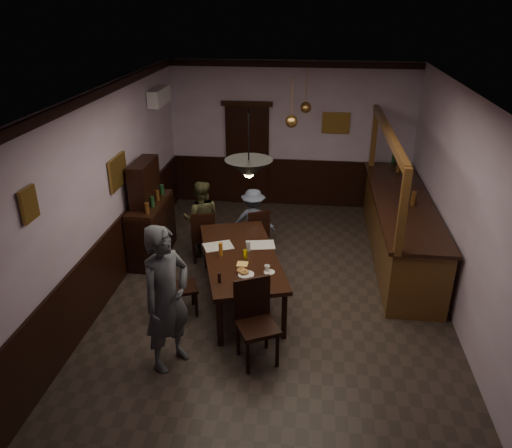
# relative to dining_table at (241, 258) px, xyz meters

# --- Properties ---
(room) EXTENTS (5.01, 8.01, 3.01)m
(room) POSITION_rel_dining_table_xyz_m (0.50, -0.15, 0.81)
(room) COLOR #2D2621
(room) RESTS_ON ground
(dining_table) EXTENTS (1.58, 2.39, 0.75)m
(dining_table) POSITION_rel_dining_table_xyz_m (0.00, 0.00, 0.00)
(dining_table) COLOR black
(dining_table) RESTS_ON ground
(chair_far_left) EXTENTS (0.50, 0.50, 0.92)m
(chair_far_left) POSITION_rel_dining_table_xyz_m (-0.79, 1.09, -0.18)
(chair_far_left) COLOR black
(chair_far_left) RESTS_ON ground
(chair_far_right) EXTENTS (0.52, 0.52, 0.88)m
(chair_far_right) POSITION_rel_dining_table_xyz_m (0.08, 1.36, -0.20)
(chair_far_right) COLOR black
(chair_far_right) RESTS_ON ground
(chair_near) EXTENTS (0.62, 0.62, 1.06)m
(chair_near) POSITION_rel_dining_table_xyz_m (0.36, -1.26, -0.10)
(chair_near) COLOR black
(chair_near) RESTS_ON ground
(chair_side) EXTENTS (0.50, 0.50, 0.87)m
(chair_side) POSITION_rel_dining_table_xyz_m (-0.82, -0.46, -0.21)
(chair_side) COLOR black
(chair_side) RESTS_ON ground
(person_standing) EXTENTS (0.73, 0.80, 1.84)m
(person_standing) POSITION_rel_dining_table_xyz_m (-0.65, -1.50, 0.24)
(person_standing) COLOR #4C4F56
(person_standing) RESTS_ON ground
(person_seated_left) EXTENTS (0.72, 0.59, 1.34)m
(person_seated_left) POSITION_rel_dining_table_xyz_m (-0.87, 1.36, -0.02)
(person_seated_left) COLOR #49492C
(person_seated_left) RESTS_ON ground
(person_seated_right) EXTENTS (0.74, 0.43, 1.14)m
(person_seated_right) POSITION_rel_dining_table_xyz_m (-0.01, 1.61, -0.12)
(person_seated_right) COLOR slate
(person_seated_right) RESTS_ON ground
(newspaper_left) EXTENTS (0.51, 0.45, 0.01)m
(newspaper_left) POSITION_rel_dining_table_xyz_m (-0.37, 0.21, 0.07)
(newspaper_left) COLOR silver
(newspaper_left) RESTS_ON dining_table
(newspaper_right) EXTENTS (0.47, 0.37, 0.01)m
(newspaper_right) POSITION_rel_dining_table_xyz_m (0.25, 0.33, 0.07)
(newspaper_right) COLOR silver
(newspaper_right) RESTS_ON dining_table
(napkin) EXTENTS (0.19, 0.19, 0.00)m
(napkin) POSITION_rel_dining_table_xyz_m (0.07, -0.28, 0.07)
(napkin) COLOR #FFC35D
(napkin) RESTS_ON dining_table
(saucer) EXTENTS (0.15, 0.15, 0.01)m
(saucer) POSITION_rel_dining_table_xyz_m (0.46, -0.46, 0.07)
(saucer) COLOR white
(saucer) RESTS_ON dining_table
(coffee_cup) EXTENTS (0.10, 0.10, 0.07)m
(coffee_cup) POSITION_rel_dining_table_xyz_m (0.42, -0.43, 0.11)
(coffee_cup) COLOR white
(coffee_cup) RESTS_ON saucer
(pastry_plate) EXTENTS (0.22, 0.22, 0.01)m
(pastry_plate) POSITION_rel_dining_table_xyz_m (0.15, -0.57, 0.07)
(pastry_plate) COLOR white
(pastry_plate) RESTS_ON dining_table
(pastry_ring_a) EXTENTS (0.13, 0.13, 0.04)m
(pastry_ring_a) POSITION_rel_dining_table_xyz_m (0.08, -0.51, 0.10)
(pastry_ring_a) COLOR #C68C47
(pastry_ring_a) RESTS_ON pastry_plate
(pastry_ring_b) EXTENTS (0.13, 0.13, 0.04)m
(pastry_ring_b) POSITION_rel_dining_table_xyz_m (0.13, -0.55, 0.10)
(pastry_ring_b) COLOR #C68C47
(pastry_ring_b) RESTS_ON pastry_plate
(soda_can) EXTENTS (0.07, 0.07, 0.12)m
(soda_can) POSITION_rel_dining_table_xyz_m (0.08, -0.09, 0.12)
(soda_can) COLOR yellow
(soda_can) RESTS_ON dining_table
(beer_glass) EXTENTS (0.06, 0.06, 0.20)m
(beer_glass) POSITION_rel_dining_table_xyz_m (-0.28, -0.06, 0.16)
(beer_glass) COLOR #BF721E
(beer_glass) RESTS_ON dining_table
(water_glass) EXTENTS (0.06, 0.06, 0.15)m
(water_glass) POSITION_rel_dining_table_xyz_m (0.10, 0.13, 0.14)
(water_glass) COLOR silver
(water_glass) RESTS_ON dining_table
(pepper_mill) EXTENTS (0.04, 0.04, 0.14)m
(pepper_mill) POSITION_rel_dining_table_xyz_m (-0.16, -0.79, 0.13)
(pepper_mill) COLOR black
(pepper_mill) RESTS_ON dining_table
(sideboard) EXTENTS (0.46, 1.29, 1.71)m
(sideboard) POSITION_rel_dining_table_xyz_m (-1.71, 1.17, 0.00)
(sideboard) COLOR black
(sideboard) RESTS_ON ground
(bar_counter) EXTENTS (0.93, 3.98, 2.23)m
(bar_counter) POSITION_rel_dining_table_xyz_m (2.49, 1.67, -0.12)
(bar_counter) COLOR #513215
(bar_counter) RESTS_ON ground
(door_back) EXTENTS (0.90, 0.06, 2.10)m
(door_back) POSITION_rel_dining_table_xyz_m (-0.40, 3.80, 0.36)
(door_back) COLOR black
(door_back) RESTS_ON ground
(ac_unit) EXTENTS (0.20, 0.85, 0.30)m
(ac_unit) POSITION_rel_dining_table_xyz_m (-1.88, 2.75, 1.76)
(ac_unit) COLOR white
(ac_unit) RESTS_ON ground
(picture_left_small) EXTENTS (0.04, 0.28, 0.36)m
(picture_left_small) POSITION_rel_dining_table_xyz_m (-1.96, -1.75, 1.46)
(picture_left_small) COLOR olive
(picture_left_small) RESTS_ON ground
(picture_left_large) EXTENTS (0.04, 0.62, 0.48)m
(picture_left_large) POSITION_rel_dining_table_xyz_m (-1.96, 0.65, 1.01)
(picture_left_large) COLOR olive
(picture_left_large) RESTS_ON ground
(picture_back) EXTENTS (0.55, 0.04, 0.42)m
(picture_back) POSITION_rel_dining_table_xyz_m (1.40, 3.81, 1.11)
(picture_back) COLOR olive
(picture_back) RESTS_ON ground
(pendant_iron) EXTENTS (0.56, 0.56, 0.81)m
(pendant_iron) POSITION_rel_dining_table_xyz_m (0.23, -0.77, 1.61)
(pendant_iron) COLOR black
(pendant_iron) RESTS_ON ground
(pendant_brass_mid) EXTENTS (0.20, 0.20, 0.81)m
(pendant_brass_mid) POSITION_rel_dining_table_xyz_m (0.60, 1.69, 1.61)
(pendant_brass_mid) COLOR #BF8C3F
(pendant_brass_mid) RESTS_ON ground
(pendant_brass_far) EXTENTS (0.20, 0.20, 0.81)m
(pendant_brass_far) POSITION_rel_dining_table_xyz_m (0.80, 2.81, 1.61)
(pendant_brass_far) COLOR #BF8C3F
(pendant_brass_far) RESTS_ON ground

